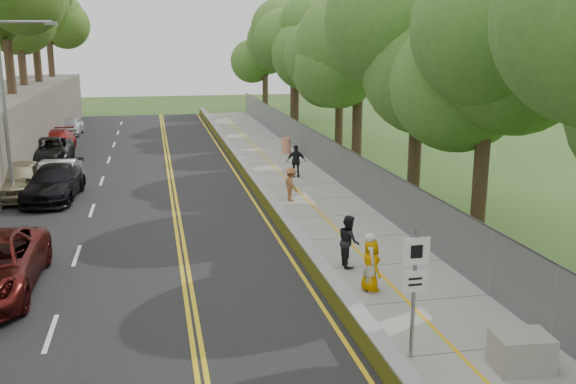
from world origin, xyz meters
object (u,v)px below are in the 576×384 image
construction_barrel (286,146)px  painter_0 (371,265)px  signpost (415,278)px  person_far (296,161)px  concrete_block (521,352)px  streetlight (9,99)px

construction_barrel → painter_0: bearing=-95.7°
signpost → person_far: bearing=85.0°
concrete_block → painter_0: 5.31m
signpost → construction_barrel: signpost is taller
streetlight → person_far: size_ratio=4.67×
streetlight → construction_barrel: 17.89m
concrete_block → streetlight: bearing=127.2°
signpost → painter_0: (0.40, 4.02, -1.14)m
person_far → signpost: bearing=100.3°
signpost → construction_barrel: 27.23m
construction_barrel → painter_0: size_ratio=0.64×
signpost → painter_0: signpost is taller
person_far → construction_barrel: bearing=-82.2°
person_far → streetlight: bearing=27.3°
signpost → streetlight: bearing=124.1°
streetlight → concrete_block: size_ratio=6.54×
construction_barrel → painter_0: (-2.32, -23.04, 0.28)m
construction_barrel → concrete_block: (-0.57, -28.04, -0.09)m
painter_0 → signpost: bearing=163.3°
concrete_block → person_far: (-0.40, 20.79, 0.45)m
signpost → concrete_block: bearing=-24.6°
construction_barrel → person_far: 7.32m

